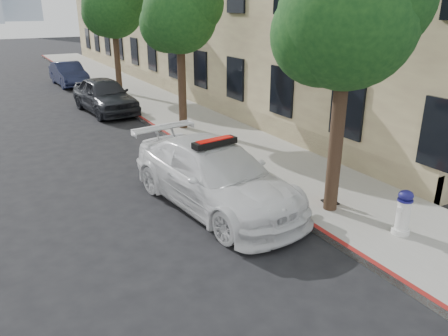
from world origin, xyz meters
TOP-DOWN VIEW (x-y plane):
  - ground at (0.00, 0.00)m, footprint 120.00×120.00m
  - sidewalk at (3.60, 10.00)m, footprint 3.20×50.00m
  - curb_strip at (2.06, 10.00)m, footprint 0.12×50.00m
  - tree_near at (2.93, -2.01)m, footprint 2.92×2.82m
  - tree_mid at (2.93, 5.99)m, footprint 2.77×2.64m
  - tree_far at (2.93, 13.99)m, footprint 3.10×3.00m
  - police_car at (0.87, -0.26)m, footprint 2.71×5.38m
  - parked_car_mid at (1.20, 10.52)m, footprint 2.17×4.60m
  - parked_car_far at (1.20, 18.33)m, footprint 1.61×4.13m
  - fire_hydrant at (3.35, -3.58)m, footprint 0.40×0.36m
  - traffic_cone at (3.12, -1.77)m, footprint 0.40×0.40m

SIDE VIEW (x-z plane):
  - ground at x=0.00m, z-range 0.00..0.00m
  - sidewalk at x=3.60m, z-range 0.00..0.15m
  - curb_strip at x=2.06m, z-range 0.00..0.15m
  - traffic_cone at x=3.12m, z-range 0.15..0.78m
  - fire_hydrant at x=3.35m, z-range 0.14..1.08m
  - parked_car_far at x=1.20m, z-range 0.00..1.34m
  - police_car at x=0.87m, z-range -0.07..1.57m
  - parked_car_mid at x=1.20m, z-range 0.00..1.52m
  - tree_mid at x=2.93m, z-range 1.45..6.88m
  - tree_near at x=2.93m, z-range 1.46..7.08m
  - tree_far at x=2.93m, z-range 1.48..7.29m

